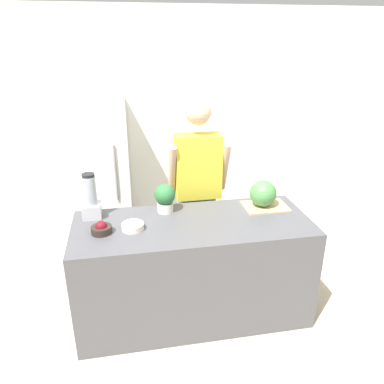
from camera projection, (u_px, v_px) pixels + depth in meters
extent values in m
plane|color=beige|center=(202.00, 343.00, 3.00)|extent=(14.00, 14.00, 0.00)
cube|color=white|center=(166.00, 126.00, 4.42)|extent=(8.00, 0.06, 2.60)
cube|color=#4C4C51|center=(193.00, 269.00, 3.18)|extent=(1.92, 0.78, 0.89)
cube|color=white|center=(98.00, 178.00, 4.11)|extent=(0.70, 0.67, 1.67)
cylinder|color=gray|center=(116.00, 173.00, 3.76)|extent=(0.02, 0.02, 0.59)
cube|color=#4C608C|center=(197.00, 234.00, 3.78)|extent=(0.32, 0.18, 0.85)
cube|color=gold|center=(198.00, 166.00, 3.50)|extent=(0.42, 0.22, 0.60)
sphere|color=#DBAD89|center=(198.00, 112.00, 3.31)|extent=(0.23, 0.23, 0.23)
cylinder|color=#DBAD89|center=(172.00, 170.00, 3.43)|extent=(0.07, 0.24, 0.51)
cylinder|color=#DBAD89|center=(225.00, 167.00, 3.51)|extent=(0.07, 0.24, 0.51)
cube|color=tan|center=(265.00, 206.00, 3.28)|extent=(0.38, 0.28, 0.01)
sphere|color=#4C8C47|center=(263.00, 193.00, 3.24)|extent=(0.23, 0.23, 0.23)
cylinder|color=#2D231E|center=(102.00, 230.00, 2.84)|extent=(0.16, 0.16, 0.06)
sphere|color=maroon|center=(101.00, 226.00, 2.83)|extent=(0.09, 0.09, 0.09)
cylinder|color=beige|center=(133.00, 226.00, 2.90)|extent=(0.17, 0.17, 0.05)
sphere|color=white|center=(133.00, 224.00, 2.89)|extent=(0.08, 0.08, 0.08)
cube|color=#B7B7BC|center=(92.00, 210.00, 3.08)|extent=(0.15, 0.15, 0.12)
cylinder|color=#99A3AD|center=(90.00, 190.00, 3.01)|extent=(0.10, 0.10, 0.24)
cylinder|color=black|center=(88.00, 175.00, 2.96)|extent=(0.10, 0.10, 0.02)
cylinder|color=beige|center=(165.00, 207.00, 3.19)|extent=(0.14, 0.14, 0.08)
sphere|color=#2D6B38|center=(165.00, 195.00, 3.14)|extent=(0.18, 0.18, 0.18)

